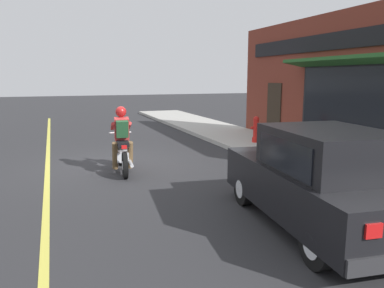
{
  "coord_description": "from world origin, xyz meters",
  "views": [
    {
      "loc": [
        -1.58,
        -9.86,
        2.31
      ],
      "look_at": [
        1.07,
        -2.74,
        0.95
      ],
      "focal_mm": 35.0,
      "sensor_mm": 36.0,
      "label": 1
    }
  ],
  "objects_px": {
    "traffic_cone": "(307,155)",
    "motorcycle_with_rider": "(122,145)",
    "car_hatchback": "(320,180)",
    "fire_hydrant": "(256,130)"
  },
  "relations": [
    {
      "from": "traffic_cone",
      "to": "motorcycle_with_rider",
      "type": "bearing_deg",
      "value": 159.44
    },
    {
      "from": "car_hatchback",
      "to": "fire_hydrant",
      "type": "height_order",
      "value": "car_hatchback"
    },
    {
      "from": "traffic_cone",
      "to": "fire_hydrant",
      "type": "relative_size",
      "value": 0.68
    },
    {
      "from": "traffic_cone",
      "to": "fire_hydrant",
      "type": "distance_m",
      "value": 3.55
    },
    {
      "from": "traffic_cone",
      "to": "fire_hydrant",
      "type": "xyz_separation_m",
      "value": [
        0.58,
        3.5,
        0.14
      ]
    },
    {
      "from": "traffic_cone",
      "to": "fire_hydrant",
      "type": "height_order",
      "value": "fire_hydrant"
    },
    {
      "from": "car_hatchback",
      "to": "motorcycle_with_rider",
      "type": "bearing_deg",
      "value": 115.8
    },
    {
      "from": "motorcycle_with_rider",
      "to": "fire_hydrant",
      "type": "relative_size",
      "value": 2.3
    },
    {
      "from": "fire_hydrant",
      "to": "traffic_cone",
      "type": "bearing_deg",
      "value": -99.47
    },
    {
      "from": "car_hatchback",
      "to": "traffic_cone",
      "type": "relative_size",
      "value": 6.57
    }
  ]
}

